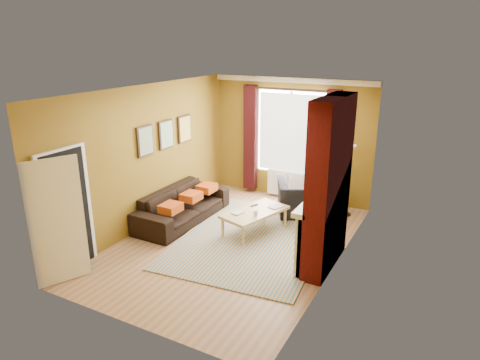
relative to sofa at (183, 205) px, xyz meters
The scene contains 12 objects.
ground 1.51m from the sofa, 15.77° to the right, with size 5.50×5.50×0.00m, color #895F3E.
room_walls 2.30m from the sofa, ahead, with size 3.82×5.54×2.83m.
striped_rug 1.71m from the sofa, ahead, with size 2.89×3.77×0.02m.
sofa is the anchor object (origin of this frame).
armchair 2.59m from the sofa, 34.57° to the left, with size 1.15×1.01×0.75m, color black.
coffee_table 1.58m from the sofa, ahead, with size 1.03×1.48×0.45m.
wicker_stool 2.71m from the sofa, 41.57° to the left, with size 0.40×0.40×0.41m.
floor_lamp 3.58m from the sofa, 32.76° to the left, with size 0.23×0.23×1.54m.
book_a 1.25m from the sofa, ahead, with size 0.17×0.23×0.02m, color #999999.
book_b 1.86m from the sofa, 18.71° to the left, with size 0.21×0.28×0.02m, color #999999.
mug 1.69m from the sofa, ahead, with size 0.10×0.10×0.09m, color #999999.
tv_remote 1.50m from the sofa, 16.43° to the left, with size 0.12×0.17×0.02m.
Camera 1 is at (3.47, -6.30, 3.61)m, focal length 32.00 mm.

